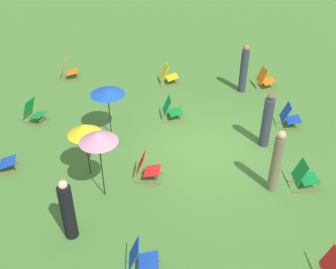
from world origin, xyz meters
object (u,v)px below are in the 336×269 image
at_px(umbrella_1, 107,91).
at_px(deckchair_0, 168,75).
at_px(deckchair_8, 304,176).
at_px(umbrella_2, 84,130).
at_px(deckchair_4, 1,160).
at_px(person_3, 276,162).
at_px(deckchair_5, 265,79).
at_px(deckchair_9, 336,268).
at_px(deckchair_7, 34,112).
at_px(person_0, 267,122).
at_px(person_1, 68,211).
at_px(deckchair_10, 68,70).
at_px(deckchair_11, 141,258).
at_px(person_2, 244,69).
at_px(deckchair_2, 147,168).
at_px(umbrella_0, 98,137).
at_px(deckchair_6, 171,110).
at_px(deckchair_3, 289,117).

bearing_deg(umbrella_1, deckchair_0, -23.70).
bearing_deg(deckchair_8, umbrella_2, 79.63).
distance_m(deckchair_4, person_3, 7.61).
height_order(deckchair_5, deckchair_9, same).
height_order(deckchair_7, person_0, person_0).
bearing_deg(umbrella_1, deckchair_7, 78.49).
distance_m(deckchair_8, person_3, 1.03).
bearing_deg(person_1, umbrella_1, 15.86).
bearing_deg(deckchair_10, umbrella_2, -170.13).
distance_m(deckchair_11, person_2, 8.86).
height_order(deckchair_2, person_0, person_0).
xyz_separation_m(deckchair_9, umbrella_0, (2.23, 5.40, 1.50)).
distance_m(deckchair_4, umbrella_0, 3.54).
xyz_separation_m(deckchair_4, person_1, (-2.24, -2.61, 0.43)).
bearing_deg(person_0, deckchair_0, -99.10).
bearing_deg(umbrella_2, umbrella_0, -144.60).
bearing_deg(person_3, deckchair_2, -174.06).
distance_m(deckchair_2, deckchair_6, 3.17).
relative_size(deckchair_3, deckchair_11, 1.00).
distance_m(umbrella_1, person_0, 4.92).
xyz_separation_m(deckchair_5, deckchair_7, (-2.99, 8.04, 0.00)).
height_order(deckchair_7, person_2, person_2).
xyz_separation_m(deckchair_6, person_0, (-1.28, -2.98, 0.49)).
relative_size(deckchair_2, deckchair_5, 0.96).
height_order(umbrella_1, person_1, person_1).
distance_m(deckchair_3, deckchair_11, 7.31).
relative_size(deckchair_11, person_3, 0.44).
relative_size(deckchair_5, deckchair_11, 1.04).
height_order(deckchair_7, umbrella_1, umbrella_1).
bearing_deg(deckchair_3, deckchair_5, 7.48).
height_order(deckchair_3, deckchair_4, same).
bearing_deg(deckchair_5, deckchair_11, 139.46).
height_order(deckchair_7, deckchair_11, same).
relative_size(umbrella_2, person_0, 0.92).
height_order(deckchair_2, umbrella_1, umbrella_1).
xyz_separation_m(deckchair_7, deckchair_9, (-5.65, -8.50, 0.00)).
height_order(deckchair_5, umbrella_2, umbrella_2).
bearing_deg(umbrella_1, deckchair_4, 127.01).
relative_size(deckchair_0, deckchair_11, 1.04).
relative_size(deckchair_6, deckchair_8, 1.02).
xyz_separation_m(deckchair_6, deckchair_11, (-6.20, 0.22, 0.00)).
xyz_separation_m(deckchair_2, deckchair_5, (5.65, -3.90, 0.00)).
height_order(deckchair_3, deckchair_9, same).
height_order(deckchair_9, deckchair_10, same).
bearing_deg(person_0, umbrella_0, -19.15).
distance_m(deckchair_4, deckchair_5, 9.82).
bearing_deg(deckchair_9, deckchair_7, 47.16).
relative_size(deckchair_0, person_0, 0.48).
relative_size(deckchair_9, person_0, 0.46).
bearing_deg(deckchair_9, deckchair_0, 16.43).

